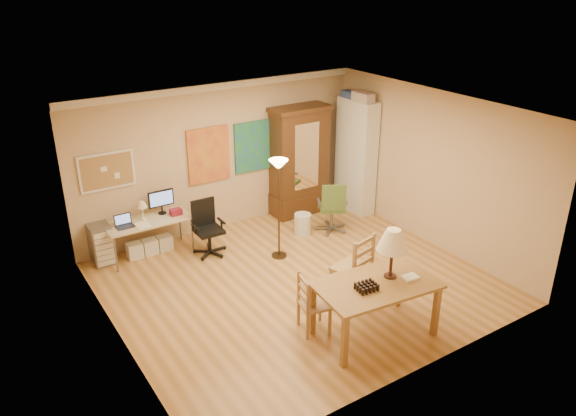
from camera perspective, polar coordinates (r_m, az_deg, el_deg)
floor at (r=8.83m, az=0.96°, el=-7.57°), size 5.50×5.50×0.00m
crown_molding at (r=9.88m, az=-7.10°, el=12.18°), size 5.50×0.08×0.12m
corkboard at (r=9.50m, az=-17.92°, el=3.59°), size 0.90×0.04×0.62m
art_panel_left at (r=10.08m, az=-8.06°, el=5.37°), size 0.80×0.04×1.00m
art_panel_right at (r=10.47m, az=-3.60°, el=6.25°), size 0.75×0.04×0.95m
dining_table at (r=7.38m, az=9.53°, el=-6.32°), size 1.65×1.09×1.47m
ladder_chair_back at (r=8.24m, az=6.66°, el=-6.22°), size 0.58×0.57×1.06m
ladder_chair_left at (r=7.59m, az=2.47°, el=-9.82°), size 0.45×0.47×0.84m
torchiere_lamp at (r=8.99m, az=-0.96°, el=2.86°), size 0.31×0.31×1.73m
computer_desk at (r=9.76m, az=-13.83°, el=-2.47°), size 1.41×0.62×1.07m
office_chair_black at (r=9.65m, az=-8.06°, el=-3.21°), size 0.58×0.58×0.95m
office_chair_green at (r=10.36m, az=4.48°, el=-1.02°), size 0.61×0.61×0.98m
drawer_cart at (r=9.72m, az=-18.43°, el=-3.51°), size 0.34×0.40×0.67m
armoire at (r=10.90m, az=1.16°, el=4.10°), size 1.16×0.55×2.13m
bookshelf at (r=11.05m, az=6.92°, el=5.22°), size 0.33×0.89×2.23m
wastebin at (r=10.26m, az=1.50°, el=-1.63°), size 0.31×0.31×0.39m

